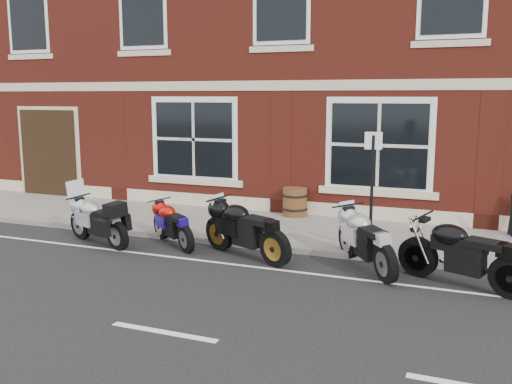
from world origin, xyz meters
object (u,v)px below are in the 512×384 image
(parking_sign, at_px, (372,183))
(moto_sport_silver, at_px, (367,238))
(moto_sport_black, at_px, (246,227))
(moto_naked_black, at_px, (461,251))
(barrel_planter, at_px, (295,202))
(moto_touring_silver, at_px, (97,219))
(moto_sport_red, at_px, (173,223))

(parking_sign, bearing_deg, moto_sport_silver, -89.71)
(moto_sport_black, bearing_deg, moto_naked_black, -68.97)
(moto_sport_black, relative_size, barrel_planter, 3.01)
(moto_sport_black, relative_size, parking_sign, 0.93)
(moto_touring_silver, xyz_separation_m, moto_naked_black, (7.35, -0.01, 0.06))
(moto_sport_silver, distance_m, barrel_planter, 4.24)
(moto_sport_red, relative_size, barrel_planter, 2.20)
(moto_sport_red, relative_size, parking_sign, 0.68)
(moto_touring_silver, xyz_separation_m, parking_sign, (5.62, 1.15, 0.93))
(moto_touring_silver, xyz_separation_m, barrel_planter, (3.21, 3.78, -0.07))
(moto_touring_silver, distance_m, barrel_planter, 4.96)
(moto_sport_red, bearing_deg, moto_touring_silver, 144.50)
(moto_sport_black, relative_size, moto_sport_silver, 1.14)
(parking_sign, bearing_deg, moto_sport_black, -163.93)
(moto_sport_black, distance_m, moto_sport_silver, 2.36)
(moto_touring_silver, distance_m, moto_sport_red, 1.65)
(moto_sport_red, bearing_deg, moto_naked_black, -58.54)
(moto_sport_black, xyz_separation_m, parking_sign, (2.27, 0.92, 0.88))
(moto_touring_silver, distance_m, moto_naked_black, 7.35)
(moto_touring_silver, bearing_deg, parking_sign, -57.99)
(moto_touring_silver, relative_size, barrel_planter, 2.71)
(moto_sport_black, height_order, moto_naked_black, moto_naked_black)
(moto_touring_silver, xyz_separation_m, moto_sport_red, (1.56, 0.51, -0.06))
(moto_naked_black, distance_m, parking_sign, 2.26)
(moto_sport_black, distance_m, moto_naked_black, 4.01)
(moto_naked_black, bearing_deg, barrel_planter, 70.73)
(moto_touring_silver, relative_size, moto_sport_red, 1.23)
(moto_touring_silver, bearing_deg, moto_naked_black, -69.66)
(moto_touring_silver, relative_size, moto_sport_black, 0.90)
(moto_sport_red, bearing_deg, barrel_planter, 9.89)
(moto_sport_silver, bearing_deg, moto_touring_silver, 147.43)
(moto_sport_red, distance_m, moto_sport_silver, 4.15)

